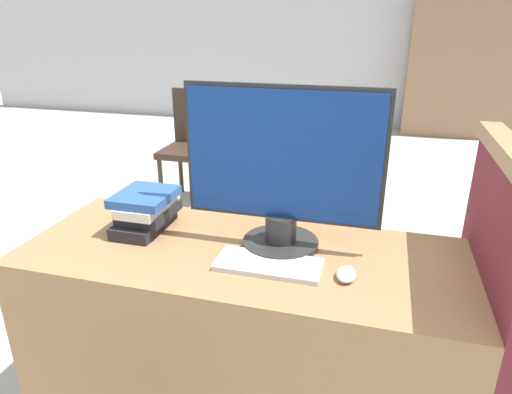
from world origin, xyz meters
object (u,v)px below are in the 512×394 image
at_px(mouse, 346,274).
at_px(far_chair, 194,140).
at_px(monitor, 282,171).
at_px(keyboard, 269,264).
at_px(book_stack, 146,210).

distance_m(mouse, far_chair, 2.60).
relative_size(monitor, far_chair, 0.70).
bearing_deg(monitor, mouse, -33.66).
bearing_deg(keyboard, book_stack, 163.21).
height_order(mouse, book_stack, book_stack).
bearing_deg(book_stack, mouse, -11.85).
distance_m(monitor, keyboard, 0.30).
bearing_deg(far_chair, keyboard, -44.23).
bearing_deg(book_stack, monitor, 0.23).
xyz_separation_m(mouse, far_chair, (-1.40, 2.18, -0.23)).
bearing_deg(book_stack, far_chair, 108.46).
bearing_deg(mouse, book_stack, 168.15).
height_order(keyboard, book_stack, book_stack).
relative_size(keyboard, far_chair, 0.36).
height_order(monitor, far_chair, monitor).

